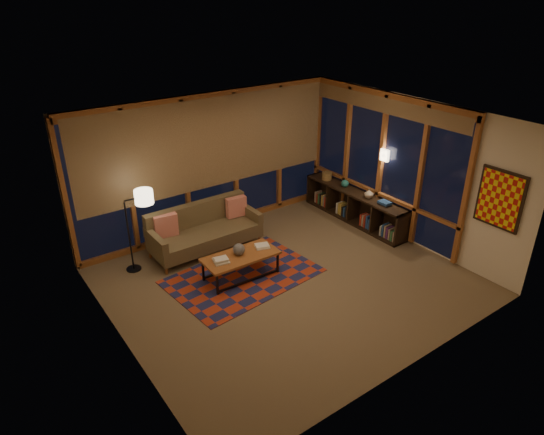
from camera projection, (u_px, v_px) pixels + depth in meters
floor at (287, 281)px, 8.07m from camera, size 5.50×5.00×0.01m
ceiling at (290, 121)px, 6.88m from camera, size 5.50×5.00×0.01m
walls at (289, 207)px, 7.48m from camera, size 5.51×5.01×2.70m
window_wall_back at (211, 164)px, 9.25m from camera, size 5.30×0.16×2.60m
window_wall_right at (380, 162)px, 9.32m from camera, size 0.16×3.70×2.60m
wall_art at (500, 199)px, 7.51m from camera, size 0.06×0.74×0.94m
wall_sconce at (385, 155)px, 9.09m from camera, size 0.12×0.18×0.22m
sofa at (205, 230)px, 8.83m from camera, size 2.02×0.83×0.82m
pillow_left at (166, 226)px, 8.52m from camera, size 0.43×0.20×0.41m
pillow_right at (236, 208)px, 9.23m from camera, size 0.40×0.17×0.39m
area_rug at (243, 276)px, 8.19m from camera, size 2.57×1.84×0.01m
coffee_table at (241, 266)px, 8.09m from camera, size 1.28×0.61×0.42m
book_stack_a at (221, 260)px, 7.79m from camera, size 0.25×0.22×0.06m
book_stack_b at (262, 246)px, 8.23m from camera, size 0.31×0.27×0.05m
ceramic_pot at (239, 249)px, 7.98m from camera, size 0.25×0.25×0.20m
floor_lamp at (129, 233)px, 8.08m from camera, size 0.50×0.35×1.42m
bookshelf at (354, 206)px, 9.96m from camera, size 0.40×2.58×0.65m
basket at (327, 176)px, 10.40m from camera, size 0.22×0.22×0.16m
teal_bowl at (345, 183)px, 10.02m from camera, size 0.17×0.17×0.16m
vase at (369, 193)px, 9.51m from camera, size 0.23×0.23×0.19m
shelf_book_stack at (385, 203)px, 9.24m from camera, size 0.21×0.25×0.06m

